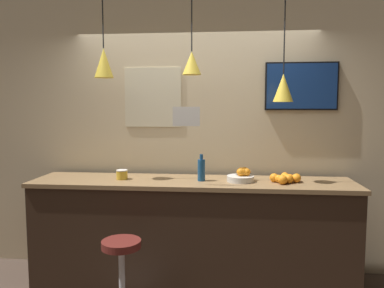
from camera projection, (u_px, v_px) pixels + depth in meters
back_wall at (196, 134)px, 3.97m from camera, size 8.00×0.06×2.90m
service_counter at (192, 232)px, 3.63m from camera, size 3.08×0.64×1.03m
bar_stool at (122, 273)px, 3.02m from camera, size 0.44×0.44×0.67m
fruit_bowl at (241, 176)px, 3.52m from camera, size 0.25×0.25×0.14m
orange_pile at (286, 178)px, 3.47m from camera, size 0.30×0.29×0.09m
juice_bottle at (201, 170)px, 3.55m from camera, size 0.07×0.07×0.25m
spread_jar at (122, 175)px, 3.63m from camera, size 0.11×0.11×0.09m
pendant_lamp_left at (104, 63)px, 3.53m from camera, size 0.18×0.18×0.79m
pendant_lamp_middle at (192, 63)px, 3.45m from camera, size 0.18×0.18×0.77m
pendant_lamp_right at (283, 87)px, 3.39m from camera, size 0.18×0.18×1.02m
mounted_tv at (301, 86)px, 3.76m from camera, size 0.72×0.04×0.48m
hanging_menu_board at (186, 116)px, 3.29m from camera, size 0.24×0.01×0.17m
wall_poster at (153, 97)px, 3.94m from camera, size 0.60×0.01×0.62m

